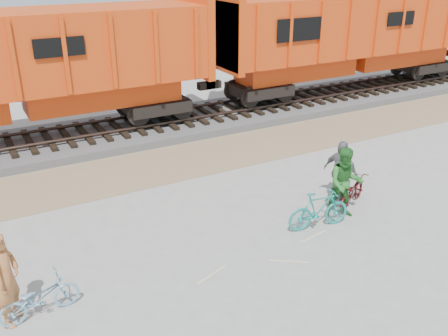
{
  "coord_description": "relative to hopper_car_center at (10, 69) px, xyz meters",
  "views": [
    {
      "loc": [
        -5.22,
        -9.01,
        6.62
      ],
      "look_at": [
        0.57,
        1.5,
        1.39
      ],
      "focal_mm": 40.0,
      "sensor_mm": 36.0,
      "label": 1
    }
  ],
  "objects": [
    {
      "name": "ground",
      "position": [
        3.49,
        -9.0,
        -3.01
      ],
      "size": [
        120.0,
        120.0,
        0.0
      ],
      "primitive_type": "plane",
      "color": "#9E9E99",
      "rests_on": "ground"
    },
    {
      "name": "gravel_strip",
      "position": [
        3.49,
        -3.5,
        -3.0
      ],
      "size": [
        120.0,
        3.0,
        0.02
      ],
      "primitive_type": "cube",
      "color": "#987D5E",
      "rests_on": "ground"
    },
    {
      "name": "ballast_bed",
      "position": [
        3.49,
        0.0,
        -2.86
      ],
      "size": [
        120.0,
        4.0,
        0.3
      ],
      "primitive_type": "cube",
      "color": "slate",
      "rests_on": "ground"
    },
    {
      "name": "track",
      "position": [
        3.49,
        0.0,
        -2.53
      ],
      "size": [
        120.0,
        2.6,
        0.24
      ],
      "color": "black",
      "rests_on": "ballast_bed"
    },
    {
      "name": "hopper_car_center",
      "position": [
        0.0,
        0.0,
        0.0
      ],
      "size": [
        14.0,
        3.13,
        4.65
      ],
      "color": "black",
      "rests_on": "track"
    },
    {
      "name": "hopper_car_right",
      "position": [
        15.0,
        0.0,
        0.0
      ],
      "size": [
        14.0,
        3.13,
        4.65
      ],
      "color": "black",
      "rests_on": "track"
    },
    {
      "name": "bicycle_blue",
      "position": [
        -1.08,
        -9.36,
        -2.59
      ],
      "size": [
        1.64,
        0.75,
        0.83
      ],
      "primitive_type": "imported",
      "rotation": [
        0.0,
        0.0,
        1.7
      ],
      "color": "#7CB5D3",
      "rests_on": "ground"
    },
    {
      "name": "bicycle_teal",
      "position": [
        5.86,
        -9.29,
        -2.49
      ],
      "size": [
        1.78,
        0.73,
        1.04
      ],
      "primitive_type": "imported",
      "rotation": [
        0.0,
        0.0,
        1.43
      ],
      "color": "teal",
      "rests_on": "ground"
    },
    {
      "name": "bicycle_maroon",
      "position": [
        7.45,
        -8.77,
        -2.57
      ],
      "size": [
        1.73,
        1.28,
        0.87
      ],
      "primitive_type": "imported",
      "rotation": [
        0.0,
        0.0,
        2.05
      ],
      "color": "#430B0B",
      "rests_on": "ground"
    },
    {
      "name": "person_solo",
      "position": [
        -1.58,
        -9.26,
        -2.03
      ],
      "size": [
        0.77,
        0.85,
        1.96
      ],
      "primitive_type": "imported",
      "rotation": [
        0.0,
        0.0,
        1.02
      ],
      "color": "#B76D39",
      "rests_on": "ground"
    },
    {
      "name": "person_man",
      "position": [
        6.86,
        -9.09,
        -2.03
      ],
      "size": [
        1.19,
        1.12,
        1.96
      ],
      "primitive_type": "imported",
      "rotation": [
        0.0,
        0.0,
        -0.52
      ],
      "color": "#266725",
      "rests_on": "ground"
    },
    {
      "name": "person_woman",
      "position": [
        7.35,
        -8.37,
        -2.09
      ],
      "size": [
        0.76,
        1.15,
        1.82
      ],
      "primitive_type": "imported",
      "rotation": [
        0.0,
        0.0,
        1.89
      ],
      "color": "slate",
      "rests_on": "ground"
    }
  ]
}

